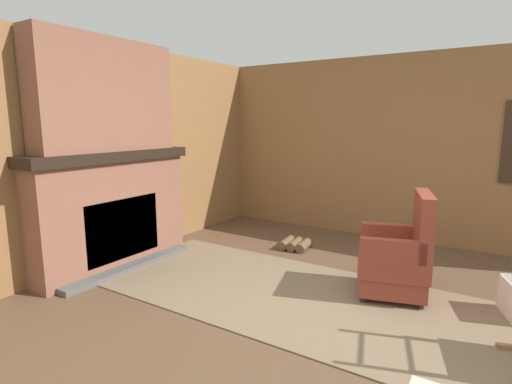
{
  "coord_description": "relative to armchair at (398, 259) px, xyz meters",
  "views": [
    {
      "loc": [
        1.1,
        -2.83,
        1.62
      ],
      "look_at": [
        -1.1,
        0.64,
        0.9
      ],
      "focal_mm": 28.0,
      "sensor_mm": 36.0,
      "label": 1
    }
  ],
  "objects": [
    {
      "name": "armchair",
      "position": [
        0.0,
        0.0,
        0.0
      ],
      "size": [
        0.77,
        0.78,
        0.99
      ],
      "rotation": [
        0.0,
        0.0,
        3.43
      ],
      "color": "brown",
      "rests_on": "ground"
    },
    {
      "name": "oil_lamp_vase",
      "position": [
        -2.94,
        -1.41,
        1.03
      ],
      "size": [
        0.1,
        0.1,
        0.24
      ],
      "color": "#B24C42",
      "rests_on": "fireplace_hearth"
    },
    {
      "name": "chimney_breast",
      "position": [
        -2.91,
        -0.89,
        1.54
      ],
      "size": [
        0.31,
        1.63,
        1.18
      ],
      "color": "brown",
      "rests_on": "fireplace_hearth"
    },
    {
      "name": "ground_plane",
      "position": [
        -0.31,
        -0.89,
        -0.36
      ],
      "size": [
        14.0,
        14.0,
        0.0
      ],
      "primitive_type": "plane",
      "color": "brown"
    },
    {
      "name": "fireplace_hearth",
      "position": [
        -2.9,
        -0.89,
        0.28
      ],
      "size": [
        0.56,
        1.95,
        1.31
      ],
      "color": "brown",
      "rests_on": "ground"
    },
    {
      "name": "area_rug",
      "position": [
        -0.65,
        -0.53,
        -0.36
      ],
      "size": [
        4.36,
        1.71,
        0.01
      ],
      "color": "#7A664C",
      "rests_on": "ground"
    },
    {
      "name": "wood_panel_wall_left",
      "position": [
        -3.11,
        -0.89,
        0.89
      ],
      "size": [
        0.06,
        6.15,
        2.51
      ],
      "color": "olive",
      "rests_on": "ground"
    },
    {
      "name": "firewood_stack",
      "position": [
        -1.45,
        0.76,
        -0.31
      ],
      "size": [
        0.4,
        0.39,
        0.12
      ],
      "rotation": [
        0.0,
        0.0,
        0.12
      ],
      "color": "brown",
      "rests_on": "ground"
    },
    {
      "name": "storage_case",
      "position": [
        -2.94,
        -0.74,
        1.0
      ],
      "size": [
        0.15,
        0.27,
        0.12
      ],
      "color": "brown",
      "rests_on": "fireplace_hearth"
    },
    {
      "name": "wood_panel_wall_back",
      "position": [
        -0.27,
        1.92,
        0.89
      ],
      "size": [
        6.15,
        0.09,
        2.51
      ],
      "color": "olive",
      "rests_on": "ground"
    }
  ]
}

